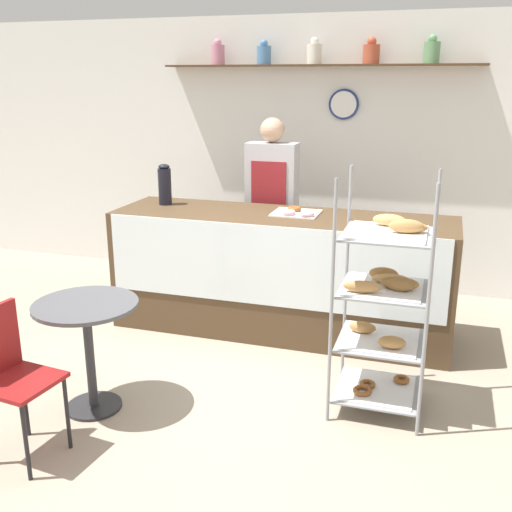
{
  "coord_description": "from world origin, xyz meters",
  "views": [
    {
      "loc": [
        1.25,
        -3.58,
        2.11
      ],
      "look_at": [
        0.0,
        0.38,
        0.87
      ],
      "focal_mm": 42.0,
      "sensor_mm": 36.0,
      "label": 1
    }
  ],
  "objects_px": {
    "coffee_carafe": "(165,185)",
    "donut_tray_counter": "(296,212)",
    "cafe_table": "(88,330)",
    "person_worker": "(272,205)",
    "pastry_rack": "(384,304)",
    "cafe_chair": "(8,367)"
  },
  "relations": [
    {
      "from": "coffee_carafe",
      "to": "donut_tray_counter",
      "type": "distance_m",
      "value": 1.23
    },
    {
      "from": "cafe_table",
      "to": "person_worker",
      "type": "bearing_deg",
      "value": 75.67
    },
    {
      "from": "cafe_table",
      "to": "donut_tray_counter",
      "type": "height_order",
      "value": "donut_tray_counter"
    },
    {
      "from": "pastry_rack",
      "to": "donut_tray_counter",
      "type": "relative_size",
      "value": 4.08
    },
    {
      "from": "cafe_chair",
      "to": "coffee_carafe",
      "type": "xyz_separation_m",
      "value": [
        -0.12,
        2.3,
        0.64
      ]
    },
    {
      "from": "pastry_rack",
      "to": "cafe_table",
      "type": "relative_size",
      "value": 2.1
    },
    {
      "from": "pastry_rack",
      "to": "person_worker",
      "type": "bearing_deg",
      "value": 126.33
    },
    {
      "from": "cafe_table",
      "to": "donut_tray_counter",
      "type": "xyz_separation_m",
      "value": [
        0.95,
        1.68,
        0.48
      ]
    },
    {
      "from": "donut_tray_counter",
      "to": "pastry_rack",
      "type": "bearing_deg",
      "value": -52.24
    },
    {
      "from": "pastry_rack",
      "to": "donut_tray_counter",
      "type": "xyz_separation_m",
      "value": [
        -0.85,
        1.09,
        0.3
      ]
    },
    {
      "from": "donut_tray_counter",
      "to": "person_worker",
      "type": "bearing_deg",
      "value": 123.45
    },
    {
      "from": "person_worker",
      "to": "donut_tray_counter",
      "type": "height_order",
      "value": "person_worker"
    },
    {
      "from": "cafe_chair",
      "to": "pastry_rack",
      "type": "bearing_deg",
      "value": -52.85
    },
    {
      "from": "cafe_table",
      "to": "coffee_carafe",
      "type": "bearing_deg",
      "value": 98.69
    },
    {
      "from": "cafe_table",
      "to": "cafe_chair",
      "type": "bearing_deg",
      "value": -104.7
    },
    {
      "from": "pastry_rack",
      "to": "cafe_chair",
      "type": "bearing_deg",
      "value": -149.33
    },
    {
      "from": "pastry_rack",
      "to": "coffee_carafe",
      "type": "bearing_deg",
      "value": 151.02
    },
    {
      "from": "pastry_rack",
      "to": "donut_tray_counter",
      "type": "height_order",
      "value": "pastry_rack"
    },
    {
      "from": "cafe_chair",
      "to": "coffee_carafe",
      "type": "relative_size",
      "value": 2.47
    },
    {
      "from": "cafe_chair",
      "to": "donut_tray_counter",
      "type": "bearing_deg",
      "value": -19.58
    },
    {
      "from": "person_worker",
      "to": "cafe_table",
      "type": "relative_size",
      "value": 2.37
    },
    {
      "from": "coffee_carafe",
      "to": "donut_tray_counter",
      "type": "bearing_deg",
      "value": -2.27
    }
  ]
}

